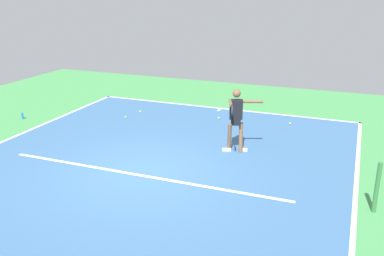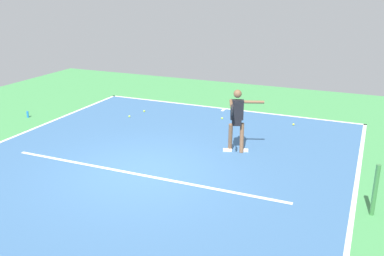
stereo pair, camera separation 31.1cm
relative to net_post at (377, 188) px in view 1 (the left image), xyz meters
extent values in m
plane|color=#428E4C|center=(5.17, 0.00, -0.54)|extent=(20.87, 20.87, 0.00)
cube|color=#38608E|center=(5.17, 0.00, -0.53)|extent=(9.74, 12.33, 0.00)
cube|color=white|center=(5.17, -6.11, -0.53)|extent=(9.74, 0.10, 0.01)
cube|color=white|center=(0.35, 0.00, -0.53)|extent=(0.10, 12.33, 0.01)
cube|color=white|center=(5.17, 0.18, -0.53)|extent=(7.30, 0.10, 0.01)
cube|color=white|center=(5.17, -5.91, -0.53)|extent=(0.10, 0.30, 0.01)
cylinder|color=#38753D|center=(0.00, 0.00, 0.00)|extent=(0.09, 0.09, 1.07)
cylinder|color=brown|center=(3.37, -2.24, -0.14)|extent=(0.19, 0.27, 0.82)
cube|color=white|center=(3.30, -2.26, -0.50)|extent=(0.26, 0.18, 0.07)
cylinder|color=brown|center=(3.65, -2.13, -0.14)|extent=(0.19, 0.27, 0.82)
cube|color=white|center=(3.72, -2.11, -0.50)|extent=(0.26, 0.18, 0.07)
cube|color=black|center=(3.51, -2.18, 0.32)|extent=(0.30, 0.27, 0.20)
cube|color=black|center=(3.51, -2.18, 0.65)|extent=(0.38, 0.29, 0.53)
sphere|color=brown|center=(3.51, -2.18, 1.08)|extent=(0.22, 0.22, 0.22)
cylinder|color=brown|center=(3.10, -2.34, 0.87)|extent=(0.53, 0.26, 0.08)
cylinder|color=brown|center=(3.58, -1.88, 0.90)|extent=(0.26, 0.53, 0.08)
cylinder|color=black|center=(3.45, -1.52, 0.90)|extent=(0.10, 0.22, 0.03)
torus|color=black|center=(3.36, -1.29, 0.90)|extent=(0.12, 0.28, 0.29)
cylinder|color=silver|center=(3.36, -1.29, 0.90)|extent=(0.09, 0.23, 0.25)
sphere|color=yellow|center=(2.48, -5.11, -0.50)|extent=(0.07, 0.07, 0.07)
sphere|color=#C6E53D|center=(4.84, -4.83, -0.50)|extent=(0.07, 0.07, 0.07)
sphere|color=#C6E53D|center=(7.84, -3.79, -0.50)|extent=(0.07, 0.07, 0.07)
sphere|color=#C6E53D|center=(7.69, -4.56, -0.50)|extent=(0.07, 0.07, 0.07)
cylinder|color=blue|center=(11.04, -2.40, -0.43)|extent=(0.07, 0.07, 0.22)
camera|label=1|loc=(0.61, 8.39, 3.77)|focal=39.99mm
camera|label=2|loc=(0.32, 8.28, 3.77)|focal=39.99mm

